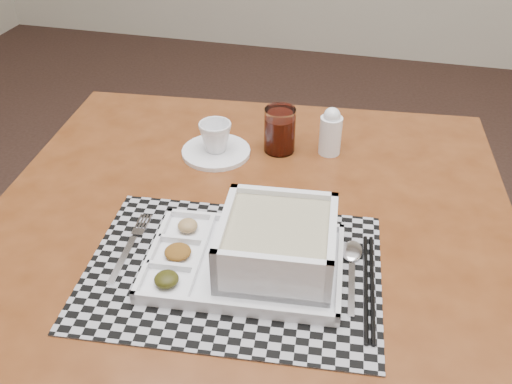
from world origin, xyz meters
TOP-DOWN VIEW (x-y plane):
  - floor at (0.00, 0.00)m, footprint 5.00×5.00m
  - dining_table at (-0.05, -0.25)m, footprint 1.08×1.08m
  - placemat at (-0.04, -0.38)m, footprint 0.52×0.40m
  - serving_tray at (0.01, -0.36)m, footprint 0.34×0.25m
  - fork at (-0.23, -0.37)m, footprint 0.03×0.19m
  - spoon at (0.15, -0.30)m, footprint 0.04×0.18m
  - chopsticks at (0.18, -0.37)m, footprint 0.04×0.24m
  - saucer at (-0.18, -0.03)m, footprint 0.15×0.15m
  - cup at (-0.18, -0.03)m, footprint 0.09×0.09m
  - juice_glass at (-0.05, 0.02)m, footprint 0.07×0.07m
  - creamer_bottle at (0.06, 0.03)m, footprint 0.05×0.05m

SIDE VIEW (x-z plane):
  - floor at x=0.00m, z-range 0.00..0.00m
  - dining_table at x=-0.05m, z-range 0.29..1.03m
  - placemat at x=-0.04m, z-range 0.74..0.74m
  - fork at x=-0.23m, z-range 0.74..0.75m
  - saucer at x=-0.18m, z-range 0.74..0.75m
  - spoon at x=0.15m, z-range 0.74..0.75m
  - chopsticks at x=0.18m, z-range 0.74..0.75m
  - serving_tray at x=0.01m, z-range 0.73..0.83m
  - cup at x=-0.18m, z-range 0.75..0.82m
  - juice_glass at x=-0.05m, z-range 0.74..0.84m
  - creamer_bottle at x=0.06m, z-range 0.74..0.85m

